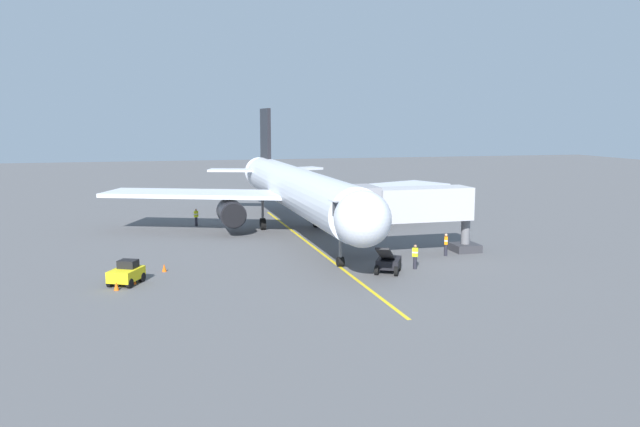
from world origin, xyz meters
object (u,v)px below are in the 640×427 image
object	(u,v)px
airplane	(296,190)
safety_cone_wing_port	(134,280)
jet_bridge	(399,206)
ground_crew_marshaller	(446,244)
ground_crew_wing_walker	(415,256)
belt_loader_near_nose	(388,262)
safety_cone_nose_left	(164,268)
safety_cone_nose_right	(116,286)
tug_portside	(126,273)
ground_crew_loader	(196,217)

from	to	relation	value
airplane	safety_cone_wing_port	xyz separation A→B (m)	(13.77, 15.22, -3.73)
airplane	jet_bridge	bearing A→B (deg)	116.16
ground_crew_marshaller	ground_crew_wing_walker	xyz separation A→B (m)	(3.97, 3.47, 0.00)
belt_loader_near_nose	airplane	bearing A→B (deg)	-80.24
ground_crew_marshaller	safety_cone_nose_left	xyz separation A→B (m)	(20.81, -0.03, -0.61)
safety_cone_nose_right	safety_cone_wing_port	world-z (taller)	same
tug_portside	safety_cone_wing_port	xyz separation A→B (m)	(-0.43, 0.11, -0.43)
airplane	ground_crew_loader	bearing A→B (deg)	-36.37
safety_cone_wing_port	tug_portside	bearing A→B (deg)	-13.98
airplane	safety_cone_nose_right	xyz separation A→B (m)	(14.74, 16.46, -3.73)
safety_cone_nose_left	airplane	bearing A→B (deg)	-134.08
ground_crew_marshaller	ground_crew_loader	xyz separation A→B (m)	(17.54, -18.61, 0.00)
jet_bridge	safety_cone_nose_right	bearing A→B (deg)	14.53
ground_crew_wing_walker	safety_cone_wing_port	bearing A→B (deg)	-1.64
belt_loader_near_nose	tug_portside	world-z (taller)	belt_loader_near_nose
jet_bridge	safety_cone_nose_left	xyz separation A→B (m)	(17.38, 1.04, -3.49)
safety_cone_nose_right	safety_cone_wing_port	xyz separation A→B (m)	(-0.98, -1.24, 0.00)
safety_cone_nose_left	tug_portside	bearing A→B (deg)	50.83
airplane	ground_crew_wing_walker	distance (m)	16.82
jet_bridge	safety_cone_wing_port	bearing A→B (deg)	11.74
ground_crew_marshaller	jet_bridge	bearing A→B (deg)	-17.34
belt_loader_near_nose	safety_cone_nose_left	bearing A→B (deg)	-15.37
safety_cone_nose_left	belt_loader_near_nose	bearing A→B (deg)	164.63
safety_cone_nose_right	ground_crew_marshaller	bearing A→B (deg)	-170.00
ground_crew_wing_walker	safety_cone_nose_left	world-z (taller)	ground_crew_wing_walker
ground_crew_marshaller	ground_crew_wing_walker	size ratio (longest dim) A/B	1.00
safety_cone_wing_port	jet_bridge	bearing A→B (deg)	-168.26
belt_loader_near_nose	safety_cone_wing_port	size ratio (longest dim) A/B	8.38
ground_crew_marshaller	ground_crew_loader	distance (m)	25.57
jet_bridge	ground_crew_marshaller	distance (m)	4.61
ground_crew_loader	safety_cone_nose_right	distance (m)	23.61
jet_bridge	ground_crew_wing_walker	xyz separation A→B (m)	(0.53, 4.54, -2.88)
airplane	safety_cone_nose_left	bearing A→B (deg)	45.92
ground_crew_loader	safety_cone_nose_right	xyz separation A→B (m)	(6.15, 22.79, -0.61)
airplane	safety_cone_nose_right	bearing A→B (deg)	48.15
ground_crew_wing_walker	safety_cone_nose_right	size ratio (longest dim) A/B	3.11
safety_cone_nose_left	ground_crew_loader	bearing A→B (deg)	-100.01
ground_crew_wing_walker	airplane	bearing A→B (deg)	-72.46
ground_crew_wing_walker	safety_cone_nose_right	xyz separation A→B (m)	(19.72, 0.71, -0.61)
jet_bridge	safety_cone_nose_left	distance (m)	17.75
belt_loader_near_nose	tug_portside	distance (m)	17.04
ground_crew_marshaller	safety_cone_wing_port	size ratio (longest dim) A/B	3.11
jet_bridge	ground_crew_loader	xyz separation A→B (m)	(14.10, -17.54, -2.88)
ground_crew_loader	jet_bridge	bearing A→B (deg)	128.79
jet_bridge	safety_cone_wing_port	size ratio (longest dim) A/B	20.76
jet_bridge	belt_loader_near_nose	distance (m)	6.51
ground_crew_marshaller	safety_cone_nose_right	bearing A→B (deg)	10.00
ground_crew_wing_walker	safety_cone_nose_left	distance (m)	17.22
tug_portside	safety_cone_nose_left	world-z (taller)	tug_portside
ground_crew_marshaller	belt_loader_near_nose	distance (m)	7.33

